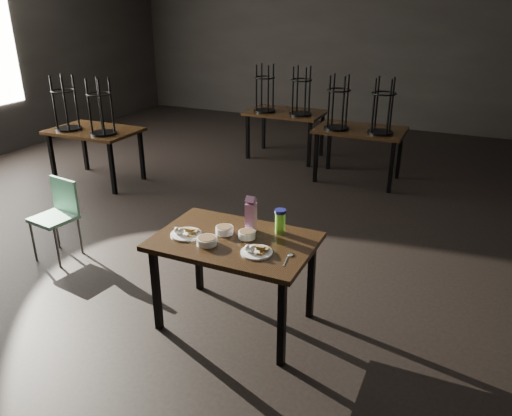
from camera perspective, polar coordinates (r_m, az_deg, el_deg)
The scene contains 14 objects.
room at distance 4.66m, azimuth -4.45°, elevation 21.67°, with size 12.00×12.04×3.22m.
main_table at distance 3.80m, azimuth -2.48°, elevation -4.63°, with size 1.20×0.80×0.75m.
plate_left at distance 3.85m, azimuth -8.05°, elevation -2.81°, with size 0.24×0.24×0.08m.
plate_right at distance 3.56m, azimuth 0.02°, elevation -4.90°, with size 0.23×0.23×0.07m.
bowl_near at distance 3.85m, azimuth -3.62°, elevation -2.51°, with size 0.14×0.14×0.05m.
bowl_far at distance 3.77m, azimuth -1.05°, elevation -3.03°, with size 0.13×0.13×0.05m.
bowl_big at distance 3.70m, azimuth -5.64°, elevation -3.74°, with size 0.15×0.15×0.05m.
juice_carton at distance 3.83m, azimuth -0.59°, elevation -0.83°, with size 0.07×0.07×0.29m.
water_bottle at distance 3.83m, azimuth 2.78°, elevation -1.50°, with size 0.11×0.11×0.19m.
spoon at distance 3.53m, azimuth 3.90°, elevation -5.46°, with size 0.05×0.20×0.01m.
school_chair at distance 5.30m, azimuth -21.69°, elevation -0.36°, with size 0.42×0.42×0.79m.
bg_table_left at distance 7.25m, azimuth -18.24°, elevation 8.47°, with size 1.20×0.80×1.48m.
bg_table_right at distance 7.08m, azimuth 11.78°, elevation 8.81°, with size 1.20×0.80×1.48m.
bg_table_far at distance 8.03m, azimuth 3.32°, elevation 10.92°, with size 1.20×0.80×1.48m.
Camera 1 is at (2.15, -4.09, 2.44)m, focal length 35.00 mm.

